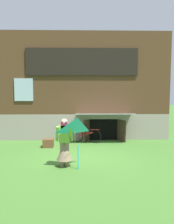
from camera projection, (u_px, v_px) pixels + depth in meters
ground_plane at (82, 158)px, 8.21m from camera, size 60.00×60.00×0.00m
log_house at (82, 87)px, 13.70m from camera, size 8.76×6.67×5.36m
person at (64, 146)px, 7.25m from camera, size 0.61×0.52×1.58m
kite at (77, 130)px, 6.72m from camera, size 0.97×0.90×1.59m
bicycle_red at (86, 136)px, 10.60m from camera, size 1.50×0.34×0.69m
wooden_crate at (48, 143)px, 9.76m from camera, size 0.45×0.38×0.36m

